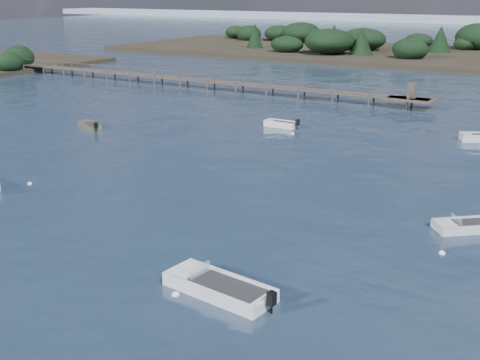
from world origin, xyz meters
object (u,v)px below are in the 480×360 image
Objects in this scene: dinghy_mid_white_b at (470,227)px; jetty at (211,81)px; dinghy_mid_white_a at (219,290)px; tender_far_grey at (90,127)px; tender_far_white at (281,125)px.

jetty reaches higher than dinghy_mid_white_b.
dinghy_mid_white_b is 0.06× the size of jetty.
dinghy_mid_white_a is 54.53m from jetty.
tender_far_grey is at bearing 143.21° from dinghy_mid_white_a.
dinghy_mid_white_a is (27.35, -20.45, 0.01)m from tender_far_grey.
dinghy_mid_white_b is at bearing -12.38° from tender_far_grey.
tender_far_white reaches higher than dinghy_mid_white_b.
dinghy_mid_white_b is 50.08m from jetty.
tender_far_grey is (-35.04, 7.69, 0.01)m from dinghy_mid_white_b.
dinghy_mid_white_b is at bearing -40.47° from jetty.
tender_far_white is 1.04× the size of tender_far_grey.
dinghy_mid_white_b is at bearing 58.93° from dinghy_mid_white_a.
dinghy_mid_white_a reaches higher than tender_far_white.
jetty is (-30.40, 45.26, 0.83)m from dinghy_mid_white_a.
tender_far_white is 0.05× the size of jetty.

